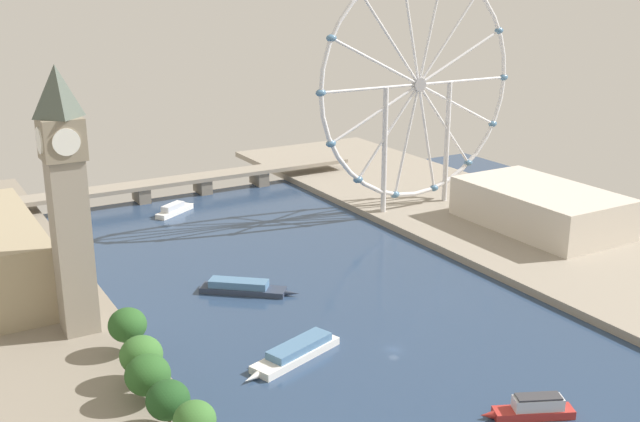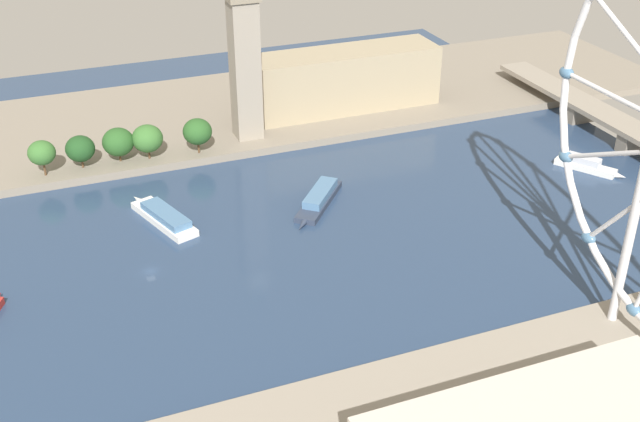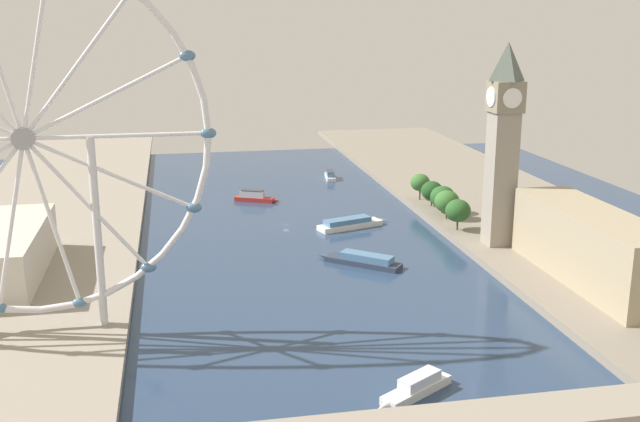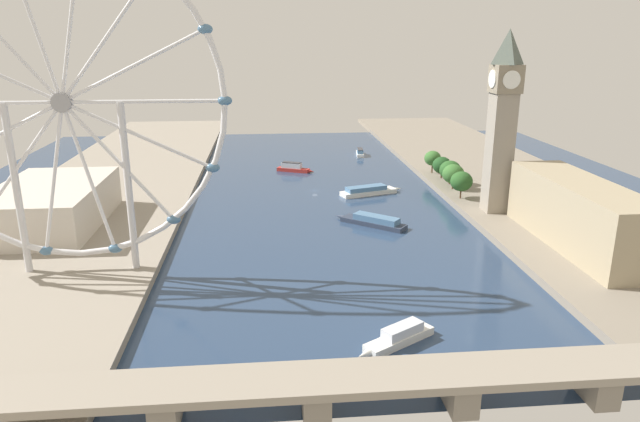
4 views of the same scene
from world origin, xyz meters
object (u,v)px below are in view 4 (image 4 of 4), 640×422
(parliament_block, at_px, (580,214))
(tour_boat_0, at_px, (374,221))
(tour_boat_1, at_px, (293,168))
(ferris_wheel, at_px, (62,105))
(tour_boat_2, at_px, (360,153))
(tour_boat_3, at_px, (369,191))
(riverside_hall, at_px, (50,205))
(river_bridge, at_px, (388,382))
(clock_tower, at_px, (502,120))
(tour_boat_4, at_px, (399,337))

(parliament_block, xyz_separation_m, tour_boat_0, (72.13, -40.40, -13.53))
(parliament_block, distance_m, tour_boat_1, 182.35)
(ferris_wheel, xyz_separation_m, tour_boat_2, (-130.56, -203.85, -57.69))
(tour_boat_0, height_order, tour_boat_3, tour_boat_0)
(riverside_hall, bearing_deg, tour_boat_2, -136.30)
(river_bridge, relative_size, tour_boat_2, 9.30)
(riverside_hall, distance_m, tour_boat_0, 139.58)
(tour_boat_0, bearing_deg, clock_tower, -132.85)
(tour_boat_1, relative_size, tour_boat_4, 0.96)
(clock_tower, height_order, riverside_hall, clock_tower)
(tour_boat_0, distance_m, tour_boat_4, 103.05)
(tour_boat_0, bearing_deg, tour_boat_3, -57.80)
(tour_boat_0, bearing_deg, ferris_wheel, 62.82)
(tour_boat_3, bearing_deg, river_bridge, -117.22)
(tour_boat_0, xyz_separation_m, tour_boat_4, (11.99, 102.35, 0.04))
(tour_boat_4, bearing_deg, tour_boat_1, -117.41)
(riverside_hall, relative_size, river_bridge, 0.35)
(tour_boat_1, relative_size, tour_boat_3, 0.65)
(ferris_wheel, height_order, riverside_hall, ferris_wheel)
(clock_tower, bearing_deg, ferris_wheel, 17.92)
(parliament_block, height_order, tour_boat_4, parliament_block)
(ferris_wheel, distance_m, tour_boat_4, 127.37)
(parliament_block, distance_m, ferris_wheel, 188.80)
(river_bridge, bearing_deg, clock_tower, -119.88)
(tour_boat_1, bearing_deg, tour_boat_4, -60.05)
(parliament_block, bearing_deg, clock_tower, -73.73)
(tour_boat_2, relative_size, tour_boat_3, 0.61)
(river_bridge, relative_size, tour_boat_3, 5.67)
(river_bridge, relative_size, tour_boat_1, 8.70)
(river_bridge, bearing_deg, tour_boat_1, -87.78)
(riverside_hall, bearing_deg, tour_boat_0, 177.88)
(tour_boat_3, bearing_deg, tour_boat_0, -116.11)
(parliament_block, bearing_deg, tour_boat_3, -54.88)
(ferris_wheel, distance_m, tour_boat_0, 134.00)
(parliament_block, relative_size, tour_boat_0, 2.63)
(tour_boat_3, bearing_deg, tour_boat_2, 64.76)
(tour_boat_3, bearing_deg, tour_boat_4, -115.50)
(clock_tower, relative_size, river_bridge, 0.40)
(clock_tower, relative_size, tour_boat_1, 3.49)
(tour_boat_3, relative_size, tour_boat_4, 1.47)
(ferris_wheel, xyz_separation_m, tour_boat_1, (-80.98, -157.17, -57.33))
(riverside_hall, relative_size, tour_boat_4, 2.92)
(ferris_wheel, relative_size, river_bridge, 0.54)
(clock_tower, distance_m, riverside_hall, 200.14)
(ferris_wheel, height_order, tour_boat_2, ferris_wheel)
(clock_tower, distance_m, tour_boat_0, 72.88)
(tour_boat_0, relative_size, tour_boat_4, 1.25)
(tour_boat_1, bearing_deg, riverside_hall, -111.08)
(riverside_hall, bearing_deg, tour_boat_1, -136.10)
(tour_boat_1, relative_size, tour_boat_2, 1.07)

